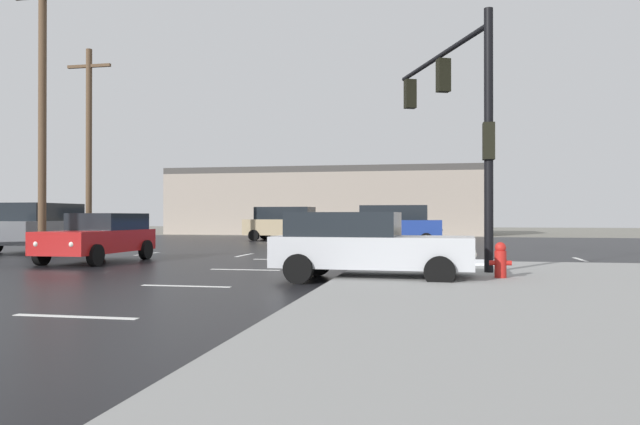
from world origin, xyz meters
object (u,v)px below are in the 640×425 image
at_px(suv_grey, 43,226).
at_px(sedan_red, 100,236).
at_px(utility_pole_far, 89,144).
at_px(suv_tan, 285,223).
at_px(sedan_silver, 365,245).
at_px(traffic_signal_mast, 459,107).
at_px(fire_hydrant, 500,260).
at_px(suv_blue, 394,224).
at_px(utility_pole_mid, 42,110).

height_order(suv_grey, sedan_red, suv_grey).
relative_size(suv_grey, utility_pole_far, 0.52).
xyz_separation_m(suv_tan, sedan_silver, (7.55, -21.81, -0.24)).
distance_m(traffic_signal_mast, fire_hydrant, 4.91).
height_order(suv_grey, utility_pole_far, utility_pole_far).
bearing_deg(utility_pole_far, sedan_red, -55.85).
xyz_separation_m(traffic_signal_mast, suv_blue, (-2.82, 14.33, -3.37)).
relative_size(fire_hydrant, suv_blue, 0.16).
bearing_deg(sedan_silver, utility_pole_far, 142.45).
distance_m(traffic_signal_mast, suv_grey, 18.62).
relative_size(suv_blue, utility_pole_mid, 0.48).
bearing_deg(sedan_silver, suv_blue, 94.22).
xyz_separation_m(sedan_silver, suv_blue, (-0.63, 17.33, 0.24)).
height_order(fire_hydrant, sedan_silver, sedan_silver).
bearing_deg(suv_blue, sedan_red, -123.34).
distance_m(fire_hydrant, utility_pole_far, 21.69).
bearing_deg(suv_grey, fire_hydrant, -116.96).
bearing_deg(sedan_silver, suv_tan, 111.24).
bearing_deg(suv_blue, fire_hydrant, -78.39).
bearing_deg(suv_tan, traffic_signal_mast, 121.28).
height_order(suv_tan, suv_grey, same).
height_order(traffic_signal_mast, fire_hydrant, traffic_signal_mast).
distance_m(suv_grey, sedan_red, 7.77).
bearing_deg(suv_grey, suv_blue, -60.83).
height_order(suv_tan, sedan_silver, suv_tan).
height_order(suv_tan, sedan_red, suv_tan).
distance_m(suv_blue, utility_pole_far, 15.38).
bearing_deg(suv_grey, sedan_red, -131.63).
relative_size(sedan_silver, utility_pole_mid, 0.45).
distance_m(suv_tan, suv_grey, 14.54).
bearing_deg(traffic_signal_mast, fire_hydrant, 172.72).
distance_m(suv_blue, utility_pole_mid, 17.15).
height_order(suv_blue, utility_pole_far, utility_pole_far).
bearing_deg(utility_pole_far, sedan_silver, -39.68).
bearing_deg(fire_hydrant, sedan_red, 161.81).
relative_size(fire_hydrant, utility_pole_mid, 0.08).
bearing_deg(sedan_silver, sedan_red, 157.80).
bearing_deg(suv_grey, suv_tan, -30.75).
distance_m(traffic_signal_mast, utility_pole_far, 19.08).
xyz_separation_m(suv_blue, utility_pole_far, (-13.95, -5.23, 3.82)).
bearing_deg(utility_pole_mid, fire_hydrant, -19.16).
bearing_deg(suv_blue, suv_grey, -151.18).
bearing_deg(fire_hydrant, suv_blue, 101.93).
bearing_deg(sedan_red, traffic_signal_mast, 84.76).
bearing_deg(suv_blue, sedan_silver, -88.23).
bearing_deg(sedan_red, utility_pole_mid, -112.34).
height_order(suv_tan, utility_pole_mid, utility_pole_mid).
height_order(fire_hydrant, utility_pole_mid, utility_pole_mid).
xyz_separation_m(traffic_signal_mast, sedan_silver, (-2.19, -3.00, -3.60)).
height_order(traffic_signal_mast, sedan_silver, traffic_signal_mast).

